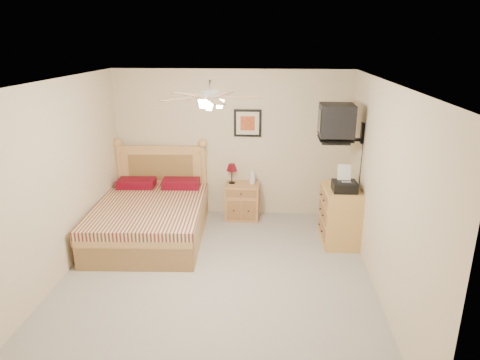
% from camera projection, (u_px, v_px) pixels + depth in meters
% --- Properties ---
extents(floor, '(4.50, 4.50, 0.00)m').
position_uv_depth(floor, '(216.00, 278.00, 5.56)').
color(floor, gray).
rests_on(floor, ground).
extents(ceiling, '(4.00, 4.50, 0.04)m').
position_uv_depth(ceiling, '(212.00, 82.00, 4.77)').
color(ceiling, white).
rests_on(ceiling, ground).
extents(wall_back, '(4.00, 0.04, 2.50)m').
position_uv_depth(wall_back, '(232.00, 144.00, 7.30)').
color(wall_back, beige).
rests_on(wall_back, ground).
extents(wall_front, '(4.00, 0.04, 2.50)m').
position_uv_depth(wall_front, '(173.00, 292.00, 3.04)').
color(wall_front, beige).
rests_on(wall_front, ground).
extents(wall_left, '(0.04, 4.50, 2.50)m').
position_uv_depth(wall_left, '(55.00, 184.00, 5.31)').
color(wall_left, beige).
rests_on(wall_left, ground).
extents(wall_right, '(0.04, 4.50, 2.50)m').
position_uv_depth(wall_right, '(383.00, 192.00, 5.02)').
color(wall_right, beige).
rests_on(wall_right, ground).
extents(bed, '(1.71, 2.17, 1.35)m').
position_uv_depth(bed, '(149.00, 197.00, 6.49)').
color(bed, tan).
rests_on(bed, ground).
extents(nightstand, '(0.58, 0.44, 0.61)m').
position_uv_depth(nightstand, '(242.00, 201.00, 7.35)').
color(nightstand, '#AC6B36').
rests_on(nightstand, ground).
extents(table_lamp, '(0.19, 0.19, 0.34)m').
position_uv_depth(table_lamp, '(232.00, 173.00, 7.25)').
color(table_lamp, maroon).
rests_on(table_lamp, nightstand).
extents(lotion_bottle, '(0.13, 0.13, 0.25)m').
position_uv_depth(lotion_bottle, '(252.00, 176.00, 7.24)').
color(lotion_bottle, silver).
rests_on(lotion_bottle, nightstand).
extents(framed_picture, '(0.46, 0.04, 0.46)m').
position_uv_depth(framed_picture, '(248.00, 123.00, 7.14)').
color(framed_picture, black).
rests_on(framed_picture, wall_back).
extents(dresser, '(0.55, 0.76, 0.88)m').
position_uv_depth(dresser, '(340.00, 215.00, 6.43)').
color(dresser, '#B58441').
rests_on(dresser, ground).
extents(fax_machine, '(0.35, 0.37, 0.36)m').
position_uv_depth(fax_machine, '(345.00, 179.00, 6.10)').
color(fax_machine, black).
rests_on(fax_machine, dresser).
extents(magazine_lower, '(0.30, 0.34, 0.03)m').
position_uv_depth(magazine_lower, '(341.00, 182.00, 6.50)').
color(magazine_lower, '#C0B398').
rests_on(magazine_lower, dresser).
extents(magazine_upper, '(0.19, 0.25, 0.02)m').
position_uv_depth(magazine_upper, '(341.00, 181.00, 6.48)').
color(magazine_upper, gray).
rests_on(magazine_upper, magazine_lower).
extents(wall_tv, '(0.56, 0.46, 0.58)m').
position_uv_depth(wall_tv, '(347.00, 123.00, 6.13)').
color(wall_tv, black).
rests_on(wall_tv, wall_right).
extents(ceiling_fan, '(1.14, 1.14, 0.28)m').
position_uv_depth(ceiling_fan, '(210.00, 97.00, 4.63)').
color(ceiling_fan, silver).
rests_on(ceiling_fan, ceiling).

